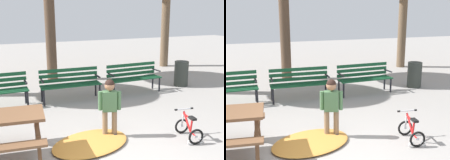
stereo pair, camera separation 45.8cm
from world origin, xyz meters
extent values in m
cube|color=brown|center=(-1.19, 0.79, 0.36)|extent=(0.12, 0.57, 0.76)
cube|color=brown|center=(-1.13, 1.29, 0.36)|extent=(0.12, 0.57, 0.76)
cube|color=brown|center=(-1.16, 1.04, 0.42)|extent=(0.20, 1.10, 0.04)
cylinder|color=black|center=(-0.99, 3.60, 0.22)|extent=(0.05, 0.05, 0.44)
cylinder|color=black|center=(-0.99, 3.96, 0.22)|extent=(0.05, 0.05, 0.44)
cube|color=black|center=(-0.99, 3.78, 0.62)|extent=(0.05, 0.40, 0.03)
cube|color=#144728|center=(0.17, 3.87, 0.44)|extent=(1.60, 0.12, 0.03)
cube|color=#144728|center=(0.16, 3.75, 0.44)|extent=(1.60, 0.12, 0.03)
cube|color=#144728|center=(0.16, 3.63, 0.44)|extent=(1.60, 0.12, 0.03)
cube|color=#144728|center=(0.15, 3.51, 0.44)|extent=(1.60, 0.12, 0.03)
cube|color=#144728|center=(0.17, 3.91, 0.54)|extent=(1.60, 0.09, 0.09)
cube|color=#144728|center=(0.17, 3.91, 0.67)|extent=(1.60, 0.09, 0.09)
cube|color=#144728|center=(0.17, 3.91, 0.81)|extent=(1.60, 0.09, 0.09)
cylinder|color=black|center=(0.91, 3.51, 0.22)|extent=(0.05, 0.05, 0.44)
cylinder|color=black|center=(0.92, 3.87, 0.22)|extent=(0.05, 0.05, 0.44)
cube|color=black|center=(0.91, 3.69, 0.62)|extent=(0.05, 0.40, 0.03)
cylinder|color=black|center=(-0.59, 3.55, 0.22)|extent=(0.05, 0.05, 0.44)
cylinder|color=black|center=(-0.58, 3.91, 0.22)|extent=(0.05, 0.05, 0.44)
cube|color=black|center=(-0.59, 3.73, 0.62)|extent=(0.05, 0.40, 0.03)
cube|color=#144728|center=(2.05, 3.85, 0.44)|extent=(1.60, 0.13, 0.03)
cube|color=#144728|center=(2.06, 3.73, 0.44)|extent=(1.60, 0.13, 0.03)
cube|color=#144728|center=(2.06, 3.61, 0.44)|extent=(1.60, 0.13, 0.03)
cube|color=#144728|center=(2.07, 3.49, 0.44)|extent=(1.60, 0.13, 0.03)
cube|color=#144728|center=(2.05, 3.89, 0.54)|extent=(1.60, 0.10, 0.09)
cube|color=#144728|center=(2.05, 3.89, 0.67)|extent=(1.60, 0.10, 0.09)
cube|color=#144728|center=(2.05, 3.89, 0.81)|extent=(1.60, 0.10, 0.09)
cylinder|color=black|center=(2.82, 3.54, 0.22)|extent=(0.05, 0.05, 0.44)
cylinder|color=black|center=(2.80, 3.90, 0.22)|extent=(0.05, 0.05, 0.44)
cube|color=black|center=(2.81, 3.72, 0.62)|extent=(0.06, 0.40, 0.03)
cylinder|color=black|center=(1.32, 3.48, 0.22)|extent=(0.05, 0.05, 0.44)
cylinder|color=black|center=(1.30, 3.84, 0.22)|extent=(0.05, 0.05, 0.44)
cube|color=black|center=(1.31, 3.66, 0.62)|extent=(0.06, 0.40, 0.03)
cylinder|color=#7F664C|center=(0.31, 1.18, 0.26)|extent=(0.10, 0.10, 0.52)
cube|color=black|center=(0.31, 1.18, 0.03)|extent=(0.14, 0.18, 0.06)
cylinder|color=#7F664C|center=(0.14, 1.24, 0.26)|extent=(0.10, 0.10, 0.52)
cube|color=black|center=(0.14, 1.24, 0.03)|extent=(0.14, 0.18, 0.06)
cube|color=#477047|center=(0.23, 1.21, 0.72)|extent=(0.31, 0.24, 0.39)
sphere|color=#996B4C|center=(0.23, 1.21, 1.02)|extent=(0.19, 0.19, 0.19)
sphere|color=black|center=(0.23, 1.21, 1.05)|extent=(0.18, 0.18, 0.18)
cylinder|color=#477047|center=(0.39, 1.15, 0.73)|extent=(0.08, 0.08, 0.36)
cylinder|color=#477047|center=(0.06, 1.27, 0.73)|extent=(0.08, 0.08, 0.36)
torus|color=black|center=(1.60, 0.78, 0.15)|extent=(0.30, 0.08, 0.30)
cylinder|color=silver|center=(1.60, 0.78, 0.15)|extent=(0.05, 0.05, 0.04)
torus|color=black|center=(1.53, 0.26, 0.15)|extent=(0.30, 0.08, 0.30)
cylinder|color=silver|center=(1.53, 0.26, 0.15)|extent=(0.05, 0.05, 0.04)
torus|color=white|center=(1.42, 0.28, 0.05)|extent=(0.11, 0.04, 0.11)
torus|color=white|center=(1.64, 0.25, 0.05)|extent=(0.11, 0.04, 0.11)
cylinder|color=red|center=(1.57, 0.60, 0.32)|extent=(0.08, 0.31, 0.32)
cylinder|color=red|center=(1.55, 0.44, 0.30)|extent=(0.05, 0.08, 0.27)
cylinder|color=red|center=(1.54, 0.36, 0.16)|extent=(0.05, 0.20, 0.05)
cylinder|color=silver|center=(1.60, 0.76, 0.31)|extent=(0.04, 0.08, 0.32)
cylinder|color=red|center=(1.57, 0.58, 0.42)|extent=(0.07, 0.32, 0.05)
cube|color=black|center=(1.55, 0.42, 0.45)|extent=(0.11, 0.18, 0.04)
cylinder|color=silver|center=(1.59, 0.74, 0.52)|extent=(0.34, 0.07, 0.02)
cylinder|color=black|center=(1.42, 0.76, 0.52)|extent=(0.05, 0.04, 0.04)
cylinder|color=black|center=(1.76, 0.72, 0.52)|extent=(0.05, 0.04, 0.04)
ellipsoid|color=#C68438|center=(-0.23, 1.02, 0.04)|extent=(1.74, 1.44, 0.07)
cylinder|color=#2D332D|center=(3.83, 3.87, 0.39)|extent=(0.44, 0.44, 0.79)
cylinder|color=brown|center=(0.23, 6.38, 1.75)|extent=(0.35, 0.35, 3.51)
cylinder|color=brown|center=(5.17, 6.91, 1.59)|extent=(0.34, 0.34, 3.18)
camera|label=1|loc=(-1.82, -3.65, 2.42)|focal=46.98mm
camera|label=2|loc=(-1.39, -3.81, 2.42)|focal=46.98mm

